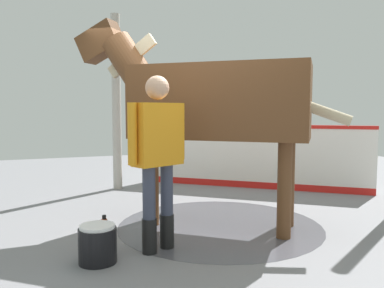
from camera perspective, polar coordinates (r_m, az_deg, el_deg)
ground_plane at (r=4.89m, az=1.56°, el=-12.31°), size 16.00×16.00×0.02m
wet_patch at (r=5.03m, az=4.03°, el=-11.69°), size 2.54×2.54×0.00m
barrier_wall at (r=7.32m, az=8.88°, el=-2.11°), size 3.28×2.72×1.18m
roof_post_near at (r=7.23m, az=-10.93°, el=5.90°), size 0.16×0.16×3.14m
horse at (r=4.85m, az=2.73°, el=6.08°), size 2.82×2.38×2.62m
handler at (r=3.97m, az=-5.01°, el=-0.81°), size 0.66×0.40×1.79m
wash_bucket at (r=3.93m, az=-13.58°, el=-13.96°), size 0.36×0.36×0.36m
bottle_shampoo at (r=4.26m, az=-11.97°, el=-13.36°), size 0.06×0.06×0.25m
bottle_spray at (r=4.69m, az=-12.64°, el=-11.64°), size 0.07×0.07×0.25m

